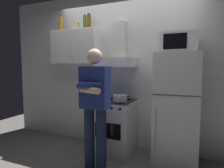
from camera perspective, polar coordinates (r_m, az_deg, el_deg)
ground_plane at (r=3.15m, az=0.00°, el=-21.31°), size 7.00×7.00×0.00m
back_wall_tiled at (r=3.38m, az=3.98°, el=4.25°), size 4.80×0.10×2.70m
upper_cabinet at (r=3.57m, az=-10.47°, el=10.66°), size 0.90×0.37×0.60m
stove_oven at (r=3.22m, az=0.93°, el=-12.40°), size 0.60×0.62×0.87m
range_hood at (r=3.19m, az=1.82°, el=8.64°), size 0.60×0.44×0.75m
refrigerator at (r=2.92m, az=18.67°, el=-7.09°), size 0.60×0.62×1.60m
microwave at (r=2.89m, az=19.25°, el=11.54°), size 0.48×0.37×0.28m
person_standing at (r=2.59m, az=-5.15°, el=-6.10°), size 0.38×0.33×1.64m
cooking_pot at (r=2.95m, az=2.42°, el=-4.21°), size 0.32×0.22×0.10m
bottle_liquor_amber at (r=3.81m, az=-14.86°, el=16.89°), size 0.08×0.08×0.29m
bottle_spice_jar at (r=3.58m, az=-9.95°, el=16.37°), size 0.05×0.05×0.12m
bottle_beer_brown at (r=3.52m, az=-6.85°, el=17.88°), size 0.07×0.07×0.28m
bottle_olive_oil at (r=3.58m, az=-8.05°, el=17.54°), size 0.06×0.06×0.26m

